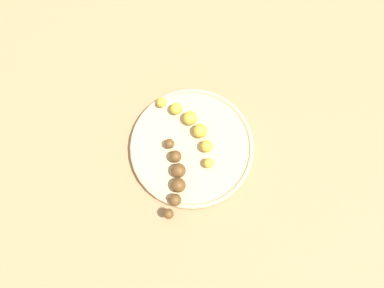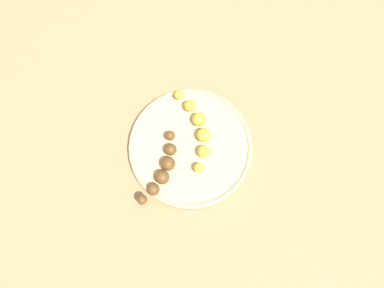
# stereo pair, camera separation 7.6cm
# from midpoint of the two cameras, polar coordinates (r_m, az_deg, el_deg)

# --- Properties ---
(ground_plane) EXTENTS (2.40, 2.40, 0.00)m
(ground_plane) POSITION_cam_midpoint_polar(r_m,az_deg,el_deg) (0.80, 2.68, -1.22)
(ground_plane) COLOR #936D47
(fruit_bowl) EXTENTS (0.26, 0.26, 0.02)m
(fruit_bowl) POSITION_cam_midpoint_polar(r_m,az_deg,el_deg) (0.78, 2.72, -1.00)
(fruit_bowl) COLOR tan
(fruit_bowl) RESTS_ON ground_plane
(banana_spotted) EXTENTS (0.18, 0.08, 0.03)m
(banana_spotted) POSITION_cam_midpoint_polar(r_m,az_deg,el_deg) (0.77, 3.88, 1.96)
(banana_spotted) COLOR gold
(banana_spotted) RESTS_ON fruit_bowl
(banana_overripe) EXTENTS (0.15, 0.08, 0.03)m
(banana_overripe) POSITION_cam_midpoint_polar(r_m,az_deg,el_deg) (0.75, -1.46, -4.46)
(banana_overripe) COLOR #593819
(banana_overripe) RESTS_ON fruit_bowl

